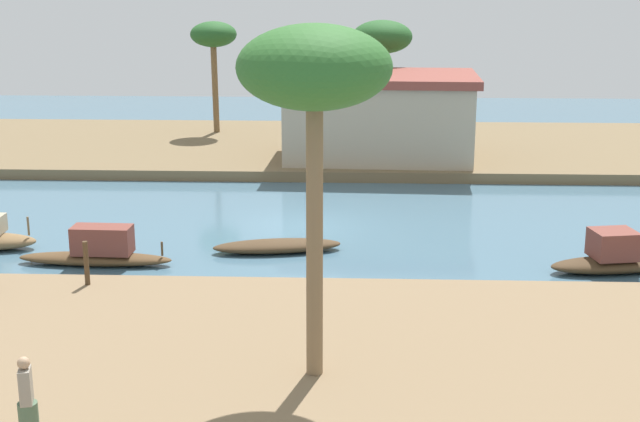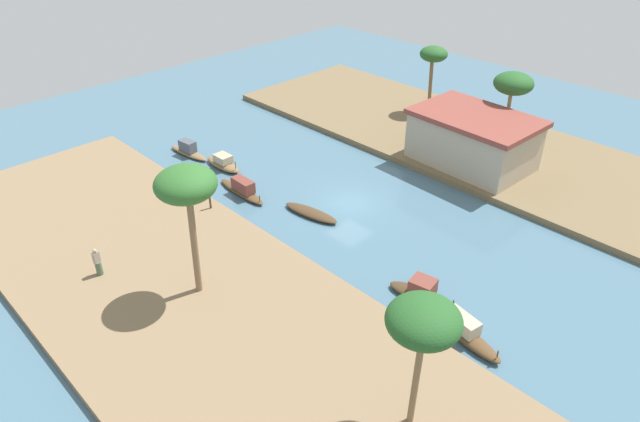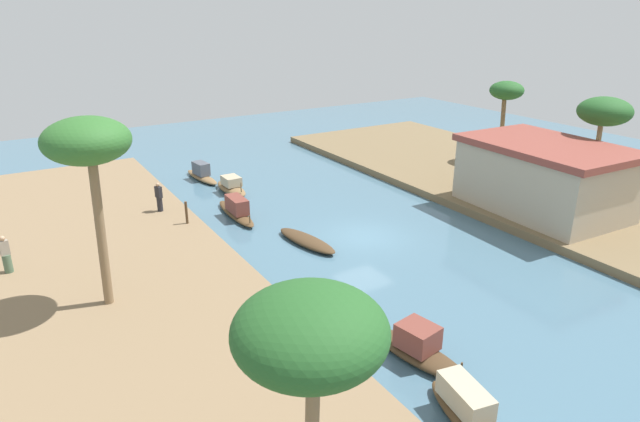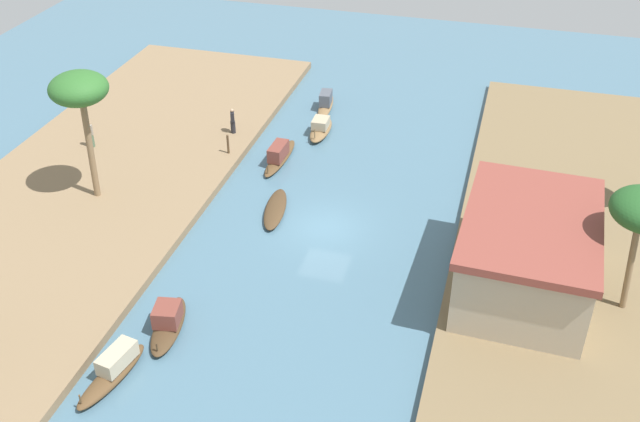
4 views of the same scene
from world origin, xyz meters
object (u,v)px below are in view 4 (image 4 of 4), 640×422
sampan_near_left_bank (275,209)px  mooring_post (228,144)px  person_by_mooring (91,136)px  riverside_building (527,253)px  sampan_with_red_awning (326,103)px  sampan_open_hull (168,322)px  palm_tree_left_near (79,91)px  sampan_upstream_small (114,370)px  person_on_near_bank (233,122)px  sampan_with_tall_canopy (321,128)px  sampan_foreground (279,155)px

sampan_near_left_bank → mooring_post: mooring_post is taller
person_by_mooring → riverside_building: size_ratio=0.19×
sampan_with_red_awning → sampan_open_hull: size_ratio=1.04×
sampan_near_left_bank → sampan_open_hull: size_ratio=1.05×
sampan_near_left_bank → person_by_mooring: bearing=-113.7°
sampan_open_hull → palm_tree_left_near: palm_tree_left_near is taller
sampan_upstream_small → riverside_building: 18.75m
person_on_near_bank → mooring_post: person_on_near_bank is taller
riverside_building → sampan_with_tall_canopy: bearing=-132.2°
sampan_upstream_small → sampan_foreground: bearing=-172.2°
sampan_open_hull → mooring_post: size_ratio=3.31×
sampan_near_left_bank → palm_tree_left_near: 11.92m
sampan_with_red_awning → sampan_open_hull: bearing=-8.4°
sampan_foreground → mooring_post: bearing=-77.4°
sampan_near_left_bank → person_on_near_bank: person_on_near_bank is taller
sampan_with_red_awning → sampan_foreground: sampan_with_red_awning is taller
riverside_building → palm_tree_left_near: bearing=-92.3°
mooring_post → riverside_building: size_ratio=0.14×
sampan_upstream_small → sampan_with_tall_canopy: sampan_upstream_small is taller
sampan_with_red_awning → palm_tree_left_near: 18.62m
sampan_near_left_bank → sampan_open_hull: 10.38m
person_on_near_bank → sampan_foreground: bearing=41.9°
sampan_open_hull → sampan_upstream_small: (3.27, -0.88, 0.01)m
sampan_foreground → mooring_post: size_ratio=3.93×
person_on_near_bank → person_by_mooring: person_by_mooring is taller
mooring_post → person_by_mooring: bearing=-80.0°
palm_tree_left_near → riverside_building: (1.86, 23.13, -4.35)m
sampan_foreground → sampan_open_hull: size_ratio=1.19×
sampan_with_red_awning → palm_tree_left_near: size_ratio=0.58×
person_by_mooring → palm_tree_left_near: size_ratio=0.23×
sampan_with_red_awning → mooring_post: bearing=-30.7°
person_on_near_bank → sampan_near_left_bank: bearing=15.8°
sampan_near_left_bank → sampan_open_hull: (10.26, -1.55, 0.25)m
person_by_mooring → mooring_post: size_ratio=1.39×
person_by_mooring → palm_tree_left_near: (4.96, 3.27, 5.58)m
sampan_foreground → person_by_mooring: person_by_mooring is taller
person_on_near_bank → person_by_mooring: bearing=-82.0°
sampan_foreground → sampan_open_hull: (15.64, -0.01, 0.00)m
sampan_open_hull → person_by_mooring: size_ratio=2.38×
sampan_with_tall_canopy → palm_tree_left_near: size_ratio=0.49×
sampan_with_tall_canopy → sampan_near_left_bank: bearing=-0.8°
sampan_open_hull → mooring_post: mooring_post is taller
sampan_with_red_awning → sampan_foreground: 7.98m
sampan_upstream_small → person_by_mooring: person_by_mooring is taller
sampan_with_red_awning → sampan_with_tall_canopy: 3.76m
sampan_open_hull → sampan_with_tall_canopy: sampan_open_hull is taller
sampan_near_left_bank → sampan_foreground: sampan_foreground is taller
mooring_post → palm_tree_left_near: palm_tree_left_near is taller
riverside_building → mooring_post: bearing=-112.6°
sampan_open_hull → person_by_mooring: 17.80m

